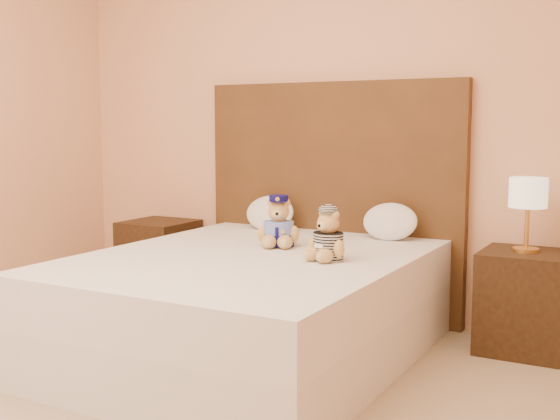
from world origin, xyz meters
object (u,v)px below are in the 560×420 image
object	(u,v)px
teddy_police	(279,221)
nightstand_right	(524,302)
lamp	(528,197)
pillow_left	(270,211)
bed	(250,306)
pillow_right	(390,220)
nightstand_left	(159,259)
teddy_prisoner	(328,235)

from	to	relation	value
teddy_police	nightstand_right	bearing A→B (deg)	0.23
lamp	pillow_left	distance (m)	1.62
teddy_police	bed	bearing A→B (deg)	-112.64
nightstand_right	pillow_right	xyz separation A→B (m)	(-0.78, 0.03, 0.39)
nightstand_left	lamp	size ratio (longest dim) A/B	1.38
nightstand_left	pillow_left	bearing A→B (deg)	1.92
bed	nightstand_left	distance (m)	1.48
bed	teddy_police	world-z (taller)	teddy_police
bed	pillow_left	xyz separation A→B (m)	(-0.36, 0.83, 0.40)
nightstand_left	nightstand_right	size ratio (longest dim) A/B	1.00
nightstand_right	teddy_police	size ratio (longest dim) A/B	1.93
nightstand_right	pillow_left	size ratio (longest dim) A/B	1.61
nightstand_left	teddy_police	xyz separation A→B (m)	(1.25, -0.50, 0.42)
nightstand_left	teddy_police	bearing A→B (deg)	-21.77
nightstand_left	teddy_prisoner	size ratio (longest dim) A/B	2.11
nightstand_left	pillow_left	world-z (taller)	pillow_left
teddy_police	pillow_right	world-z (taller)	teddy_police
pillow_right	bed	bearing A→B (deg)	-119.35
teddy_prisoner	pillow_left	distance (m)	1.09
teddy_prisoner	pillow_right	world-z (taller)	teddy_prisoner
pillow_left	pillow_right	xyz separation A→B (m)	(0.82, 0.00, -0.00)
bed	pillow_right	size ratio (longest dim) A/B	5.96
teddy_prisoner	pillow_right	bearing A→B (deg)	101.99
nightstand_right	teddy_prisoner	world-z (taller)	teddy_prisoner
bed	nightstand_left	bearing A→B (deg)	147.38
bed	nightstand_left	xyz separation A→B (m)	(-1.25, 0.80, -0.00)
teddy_police	pillow_left	xyz separation A→B (m)	(-0.36, 0.53, -0.02)
teddy_prisoner	bed	bearing A→B (deg)	-155.20
pillow_left	teddy_prisoner	bearing A→B (deg)	-44.51
pillow_right	nightstand_right	bearing A→B (deg)	-2.19
nightstand_right	lamp	distance (m)	0.57
lamp	pillow_left	bearing A→B (deg)	178.93
nightstand_left	pillow_left	distance (m)	0.98
nightstand_right	teddy_police	bearing A→B (deg)	-158.08
teddy_prisoner	pillow_left	size ratio (longest dim) A/B	0.77
nightstand_left	teddy_police	distance (m)	1.41
lamp	pillow_right	xyz separation A→B (m)	(-0.78, 0.03, -0.18)
nightstand_left	lamp	xyz separation A→B (m)	(2.50, 0.00, 0.57)
pillow_right	nightstand_left	bearing A→B (deg)	-179.00
bed	nightstand_right	bearing A→B (deg)	32.62
nightstand_right	lamp	world-z (taller)	lamp
nightstand_left	pillow_right	distance (m)	1.76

